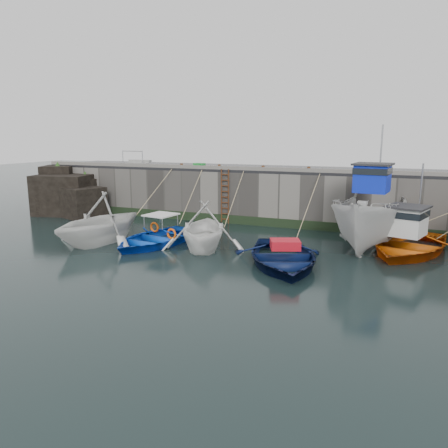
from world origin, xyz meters
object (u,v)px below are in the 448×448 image
at_px(ladder, 225,197).
at_px(bollard_d, 309,169).
at_px(bollard_e, 370,171).
at_px(fish_crate, 199,166).
at_px(boat_near_blacktrim, 204,248).
at_px(bollard_b, 219,167).
at_px(boat_near_white, 101,243).
at_px(bollard_a, 182,166).
at_px(boat_near_navy, 282,264).
at_px(bollard_c, 263,168).
at_px(boat_far_white, 372,220).
at_px(boat_far_orange, 408,244).
at_px(boat_near_blue, 155,244).

relative_size(ladder, bollard_d, 11.43).
bearing_deg(bollard_e, fish_crate, 179.71).
bearing_deg(boat_near_blacktrim, bollard_e, 23.00).
distance_m(boat_near_blacktrim, bollard_e, 9.67).
bearing_deg(bollard_b, boat_near_white, -114.73).
bearing_deg(bollard_a, bollard_e, 0.00).
bearing_deg(ladder, bollard_b, 146.14).
relative_size(fish_crate, bollard_b, 2.28).
distance_m(boat_near_navy, bollard_c, 8.58).
bearing_deg(boat_near_navy, boat_near_white, 157.28).
relative_size(boat_near_white, bollard_b, 18.79).
relative_size(boat_far_white, bollard_d, 28.49).
bearing_deg(boat_far_orange, boat_far_white, 178.22).
height_order(boat_near_blue, boat_near_navy, boat_near_navy).
height_order(fish_crate, bollard_b, fish_crate).
relative_size(boat_near_blue, boat_near_blacktrim, 1.09).
height_order(ladder, boat_near_white, ladder).
height_order(ladder, boat_far_white, boat_far_white).
distance_m(boat_far_white, bollard_b, 9.55).
relative_size(boat_near_white, boat_far_orange, 0.76).
bearing_deg(boat_far_white, bollard_d, 148.47).
xyz_separation_m(ladder, boat_far_orange, (10.03, -3.03, -1.20)).
xyz_separation_m(boat_near_white, fish_crate, (1.94, 7.15, 3.32)).
height_order(boat_near_white, boat_near_blacktrim, boat_near_white).
bearing_deg(boat_near_navy, boat_near_blacktrim, 142.56).
distance_m(boat_near_blue, bollard_a, 7.33).
relative_size(boat_far_white, bollard_a, 28.49).
xyz_separation_m(boat_near_blacktrim, bollard_b, (-1.80, 6.15, 3.30)).
bearing_deg(bollard_b, boat_far_white, -17.56).
bearing_deg(bollard_d, bollard_b, 180.00).
bearing_deg(boat_near_navy, bollard_d, 72.44).
bearing_deg(boat_near_blacktrim, boat_near_navy, -35.46).
xyz_separation_m(boat_far_white, bollard_a, (-11.39, 2.81, 2.06)).
bearing_deg(bollard_a, bollard_d, 0.00).
bearing_deg(bollard_a, boat_near_blue, -74.11).
relative_size(boat_near_white, bollard_e, 18.79).
height_order(boat_near_white, bollard_c, bollard_c).
xyz_separation_m(boat_far_white, bollard_e, (-0.39, 2.81, 2.06)).
xyz_separation_m(boat_near_blacktrim, boat_far_white, (7.09, 3.33, 1.24)).
bearing_deg(boat_near_blacktrim, fish_crate, 97.25).
relative_size(bollard_c, bollard_d, 1.00).
relative_size(boat_near_blue, boat_near_navy, 0.93).
distance_m(bollard_b, bollard_c, 2.70).
relative_size(boat_near_navy, bollard_b, 19.84).
relative_size(boat_far_orange, fish_crate, 10.82).
relative_size(boat_near_navy, boat_far_orange, 0.80).
distance_m(ladder, boat_far_orange, 10.54).
height_order(boat_near_blacktrim, bollard_e, bollard_e).
xyz_separation_m(boat_near_blacktrim, bollard_d, (3.50, 6.15, 3.30)).
relative_size(boat_near_navy, fish_crate, 8.70).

